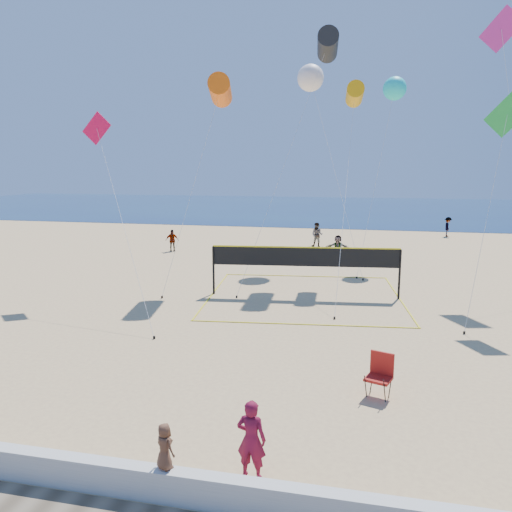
# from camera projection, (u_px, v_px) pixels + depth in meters

# --- Properties ---
(ground) EXTENTS (120.00, 120.00, 0.00)m
(ground) POSITION_uv_depth(u_px,v_px,m) (278.00, 425.00, 11.39)
(ground) COLOR tan
(ground) RESTS_ON ground
(ocean) EXTENTS (140.00, 50.00, 0.03)m
(ocean) POSITION_uv_depth(u_px,v_px,m) (354.00, 208.00, 70.95)
(ocean) COLOR navy
(ocean) RESTS_ON ground
(seawall) EXTENTS (32.00, 0.30, 0.60)m
(seawall) POSITION_uv_depth(u_px,v_px,m) (247.00, 497.00, 8.46)
(seawall) COLOR silver
(seawall) RESTS_ON ground
(woman) EXTENTS (0.60, 0.42, 1.56)m
(woman) POSITION_uv_depth(u_px,v_px,m) (251.00, 439.00, 9.34)
(woman) COLOR maroon
(woman) RESTS_ON ground
(toddler) EXTENTS (0.49, 0.43, 0.83)m
(toddler) POSITION_uv_depth(u_px,v_px,m) (165.00, 446.00, 8.68)
(toddler) COLOR brown
(toddler) RESTS_ON seawall
(far_person_0) EXTENTS (0.97, 0.69, 1.52)m
(far_person_0) POSITION_uv_depth(u_px,v_px,m) (172.00, 240.00, 34.73)
(far_person_0) COLOR gray
(far_person_0) RESTS_ON ground
(far_person_1) EXTENTS (1.53, 0.65, 1.60)m
(far_person_1) POSITION_uv_depth(u_px,v_px,m) (338.00, 248.00, 31.29)
(far_person_1) COLOR gray
(far_person_1) RESTS_ON ground
(far_person_3) EXTENTS (1.00, 0.86, 1.78)m
(far_person_3) POSITION_uv_depth(u_px,v_px,m) (317.00, 235.00, 36.59)
(far_person_3) COLOR gray
(far_person_3) RESTS_ON ground
(far_person_4) EXTENTS (0.76, 1.14, 1.65)m
(far_person_4) POSITION_uv_depth(u_px,v_px,m) (448.00, 227.00, 42.07)
(far_person_4) COLOR gray
(far_person_4) RESTS_ON ground
(camp_chair) EXTENTS (0.77, 0.89, 1.26)m
(camp_chair) POSITION_uv_depth(u_px,v_px,m) (380.00, 372.00, 12.74)
(camp_chair) COLOR maroon
(camp_chair) RESTS_ON ground
(volleyball_net) EXTENTS (9.48, 9.35, 2.29)m
(volleyball_net) POSITION_uv_depth(u_px,v_px,m) (305.00, 263.00, 22.45)
(volleyball_net) COLOR black
(volleyball_net) RESTS_ON ground
(kite_0) EXTENTS (2.50, 5.37, 10.16)m
(kite_0) POSITION_uv_depth(u_px,v_px,m) (220.00, 91.00, 24.19)
(kite_0) COLOR #EE5D0C
(kite_0) RESTS_ON ground
(kite_1) EXTENTS (3.92, 8.61, 12.94)m
(kite_1) POSITION_uv_depth(u_px,v_px,m) (328.00, 45.00, 26.54)
(kite_1) COLOR black
(kite_1) RESTS_ON ground
(kite_2) EXTENTS (1.05, 9.83, 10.12)m
(kite_2) POSITION_uv_depth(u_px,v_px,m) (355.00, 94.00, 25.91)
(kite_2) COLOR #D59809
(kite_2) RESTS_ON ground
(kite_3) EXTENTS (5.86, 5.97, 8.26)m
(kite_3) POSITION_uv_depth(u_px,v_px,m) (100.00, 140.00, 22.06)
(kite_3) COLOR #CF0A41
(kite_3) RESTS_ON ground
(kite_4) EXTENTS (2.46, 4.06, 8.69)m
(kite_4) POSITION_uv_depth(u_px,v_px,m) (506.00, 124.00, 19.21)
(kite_4) COLOR green
(kite_4) RESTS_ON ground
(kite_5) EXTENTS (2.00, 5.45, 13.33)m
(kite_5) POSITION_uv_depth(u_px,v_px,m) (503.00, 40.00, 23.66)
(kite_5) COLOR #C7298E
(kite_5) RESTS_ON ground
(kite_6) EXTENTS (4.43, 6.36, 11.89)m
(kite_6) POSITION_uv_depth(u_px,v_px,m) (310.00, 78.00, 30.00)
(kite_6) COLOR white
(kite_6) RESTS_ON ground
(kite_7) EXTENTS (2.56, 6.95, 11.17)m
(kite_7) POSITION_uv_depth(u_px,v_px,m) (395.00, 89.00, 30.04)
(kite_7) COLOR #1AD6D8
(kite_7) RESTS_ON ground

